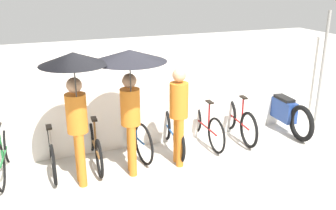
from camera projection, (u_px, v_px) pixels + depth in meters
The scene contains 14 objects.
ground_plane at pixel (159, 191), 5.80m from camera, with size 30.00×30.00×0.00m, color #B7B2A8.
back_wall at pixel (127, 100), 7.05m from camera, with size 13.55×0.12×1.90m.
parked_bicycle_0 at pixel (4, 152), 6.19m from camera, with size 0.44×1.73×1.02m.
parked_bicycle_1 at pixel (51, 150), 6.37m from camera, with size 0.44×1.65×1.08m.
parked_bicycle_2 at pixel (94, 144), 6.62m from camera, with size 0.44×1.72×1.05m.
parked_bicycle_3 at pixel (133, 134), 6.95m from camera, with size 0.44×1.70×1.06m.
parked_bicycle_4 at pixel (172, 132), 7.11m from camera, with size 0.44×1.67×1.02m.
parked_bicycle_5 at pixel (204, 125), 7.44m from camera, with size 0.44×1.72×0.99m.
parked_bicycle_6 at pixel (238, 120), 7.65m from camera, with size 0.44×1.67×1.10m.
pedestrian_leading at pixel (75, 84), 5.42m from camera, with size 0.99×0.99×2.16m.
pedestrian_center at pixel (130, 76), 5.71m from camera, with size 1.13×1.13×2.13m.
pedestrian_trailing at pixel (179, 109), 6.33m from camera, with size 0.32×0.32×1.74m.
motorcycle at pixel (283, 111), 8.05m from camera, with size 0.58×2.02×0.94m.
awning_pole at pixel (322, 68), 8.21m from camera, with size 0.07×0.07×2.49m.
Camera 1 is at (-1.68, -4.76, 3.17)m, focal length 40.00 mm.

